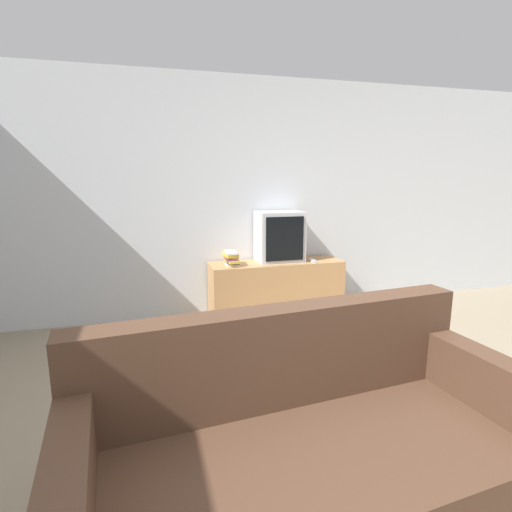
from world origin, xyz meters
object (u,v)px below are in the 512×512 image
at_px(television, 279,236).
at_px(remote_on_stand, 313,261).
at_px(book_stack, 231,258).
at_px(tv_stand, 276,288).
at_px(couch, 307,468).

height_order(television, remote_on_stand, television).
relative_size(television, book_stack, 2.41).
bearing_deg(remote_on_stand, tv_stand, 163.74).
bearing_deg(remote_on_stand, book_stack, 176.81).
xyz_separation_m(television, remote_on_stand, (0.34, -0.15, -0.26)).
bearing_deg(television, couch, -106.39).
xyz_separation_m(couch, remote_on_stand, (1.15, 2.60, 0.31)).
relative_size(television, remote_on_stand, 3.22).
height_order(couch, remote_on_stand, couch).
bearing_deg(television, remote_on_stand, -23.35).
bearing_deg(television, book_stack, -170.22).
relative_size(tv_stand, book_stack, 6.46).
relative_size(television, couch, 0.27).
distance_m(couch, remote_on_stand, 2.86).
height_order(television, couch, television).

